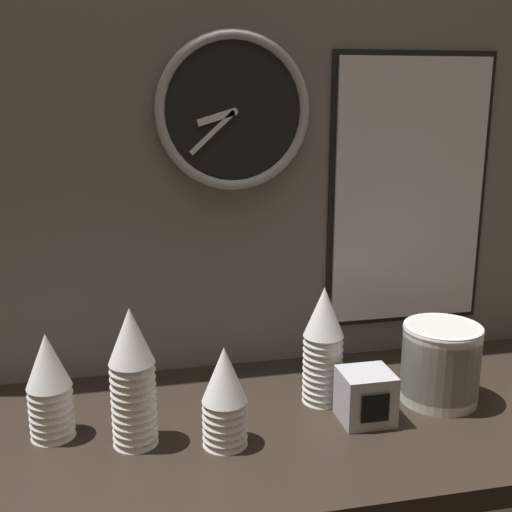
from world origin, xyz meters
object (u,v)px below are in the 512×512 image
Objects in this scene: cup_stack_center_left at (133,377)px; napkin_dispenser at (366,396)px; menu_board at (409,193)px; cup_stack_left at (49,386)px; bowl_stack_right at (440,362)px; cup_stack_center_right at (323,345)px; wall_clock at (233,112)px; cup_stack_center at (225,396)px.

cup_stack_center_left is 41.72cm from napkin_dispenser.
napkin_dispenser is (-19.97, -28.74, -32.01)cm from menu_board.
cup_stack_left is 71.83cm from bowl_stack_right.
napkin_dispenser is at bearing -59.28° from cup_stack_center_right.
wall_clock is 42.51cm from menu_board.
cup_stack_left is 2.01× the size of napkin_dispenser.
menu_board is at bearing 16.65° from cup_stack_left.
cup_stack_center is 1.15× the size of bowl_stack_right.
wall_clock is (-35.60, 23.43, 46.19)cm from bowl_stack_right.
menu_board is (3.15, 24.32, 28.73)cm from bowl_stack_right.
cup_stack_center_right is (49.66, 2.62, 2.00)cm from cup_stack_left.
wall_clock reaches higher than cup_stack_center_left.
cup_stack_center is 0.93× the size of cup_stack_left.
cup_stack_left is 1.23× the size of bowl_stack_right.
menu_board reaches higher than cup_stack_left.
wall_clock reaches higher than bowl_stack_right.
bowl_stack_right is at bearing 14.74° from napkin_dispenser.
cup_stack_center is 55.12cm from wall_clock.
bowl_stack_right is (22.13, -4.52, -3.50)cm from cup_stack_center_right.
cup_stack_center_right is at bearing -54.53° from wall_clock.
cup_stack_center_right reaches higher than bowl_stack_right.
wall_clock reaches higher than cup_stack_center.
cup_stack_center_right is at bearing 3.02° from cup_stack_left.
menu_board is at bearing 24.43° from cup_stack_center_left.
cup_stack_left is 82.83cm from menu_board.
napkin_dispenser is at bearing -124.79° from menu_board.
menu_board reaches higher than napkin_dispenser.
bowl_stack_right is at bearing -1.52° from cup_stack_left.
wall_clock is (7.44, 30.42, 45.36)cm from cup_stack_center.
cup_stack_center_left is at bearing -176.64° from bowl_stack_right.
cup_stack_center_right is 12.41cm from napkin_dispenser.
cup_stack_center_left is 58.10cm from bowl_stack_right.
cup_stack_left reaches higher than bowl_stack_right.
cup_stack_center_right reaches higher than cup_stack_center.
menu_board reaches higher than cup_stack_center_right.
bowl_stack_right is at bearing 9.23° from cup_stack_center.
bowl_stack_right reaches higher than napkin_dispenser.
bowl_stack_right is at bearing 3.36° from cup_stack_center_left.
cup_stack_left is at bearing 159.18° from cup_stack_center_left.
bowl_stack_right is 0.26× the size of menu_board.
cup_stack_center_left is 0.79× the size of wall_clock.
cup_stack_center_right is at bearing 168.45° from bowl_stack_right.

